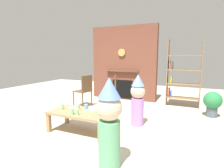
{
  "coord_description": "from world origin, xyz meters",
  "views": [
    {
      "loc": [
        1.73,
        -3.07,
        1.42
      ],
      "look_at": [
        0.15,
        0.4,
        0.84
      ],
      "focal_mm": 29.17,
      "sensor_mm": 36.0,
      "label": 1
    }
  ],
  "objects_px": {
    "child_with_cone_hat": "(109,121)",
    "dining_chair_left": "(85,89)",
    "bookshelf": "(181,76)",
    "paper_cup_center": "(86,106)",
    "paper_cup_far_right": "(72,112)",
    "paper_plate_front": "(93,109)",
    "paper_plate_rear": "(73,108)",
    "potted_plant_tall": "(213,102)",
    "coffee_table": "(81,115)",
    "birthday_cake_slice": "(78,110)",
    "child_in_pink": "(138,99)",
    "paper_cup_near_left": "(77,112)",
    "paper_cup_far_left": "(62,107)",
    "dining_chair_middle": "(112,89)",
    "paper_cup_near_right": "(78,107)"
  },
  "relations": [
    {
      "from": "paper_cup_near_left",
      "to": "paper_plate_front",
      "type": "bearing_deg",
      "value": 77.74
    },
    {
      "from": "child_with_cone_hat",
      "to": "potted_plant_tall",
      "type": "distance_m",
      "value": 3.15
    },
    {
      "from": "paper_cup_center",
      "to": "potted_plant_tall",
      "type": "height_order",
      "value": "potted_plant_tall"
    },
    {
      "from": "birthday_cake_slice",
      "to": "dining_chair_left",
      "type": "height_order",
      "value": "dining_chair_left"
    },
    {
      "from": "potted_plant_tall",
      "to": "paper_cup_near_right",
      "type": "bearing_deg",
      "value": -141.52
    },
    {
      "from": "paper_cup_center",
      "to": "paper_plate_rear",
      "type": "bearing_deg",
      "value": -168.34
    },
    {
      "from": "coffee_table",
      "to": "child_in_pink",
      "type": "distance_m",
      "value": 1.18
    },
    {
      "from": "paper_cup_near_right",
      "to": "paper_cup_center",
      "type": "bearing_deg",
      "value": 53.66
    },
    {
      "from": "bookshelf",
      "to": "paper_cup_center",
      "type": "height_order",
      "value": "bookshelf"
    },
    {
      "from": "paper_cup_far_right",
      "to": "paper_plate_front",
      "type": "distance_m",
      "value": 0.46
    },
    {
      "from": "paper_plate_rear",
      "to": "child_with_cone_hat",
      "type": "distance_m",
      "value": 1.59
    },
    {
      "from": "paper_cup_far_left",
      "to": "child_in_pink",
      "type": "bearing_deg",
      "value": 31.66
    },
    {
      "from": "paper_cup_near_left",
      "to": "potted_plant_tall",
      "type": "xyz_separation_m",
      "value": [
        2.28,
        2.22,
        -0.09
      ]
    },
    {
      "from": "paper_cup_far_right",
      "to": "paper_plate_rear",
      "type": "bearing_deg",
      "value": 122.97
    },
    {
      "from": "birthday_cake_slice",
      "to": "dining_chair_middle",
      "type": "bearing_deg",
      "value": 95.16
    },
    {
      "from": "coffee_table",
      "to": "potted_plant_tall",
      "type": "distance_m",
      "value": 3.09
    },
    {
      "from": "child_in_pink",
      "to": "coffee_table",
      "type": "bearing_deg",
      "value": 0.0
    },
    {
      "from": "paper_plate_front",
      "to": "potted_plant_tall",
      "type": "relative_size",
      "value": 0.29
    },
    {
      "from": "paper_cup_near_right",
      "to": "dining_chair_middle",
      "type": "bearing_deg",
      "value": 92.96
    },
    {
      "from": "dining_chair_middle",
      "to": "bookshelf",
      "type": "bearing_deg",
      "value": -176.04
    },
    {
      "from": "paper_cup_near_left",
      "to": "potted_plant_tall",
      "type": "bearing_deg",
      "value": 44.24
    },
    {
      "from": "paper_cup_far_left",
      "to": "paper_cup_near_left",
      "type": "bearing_deg",
      "value": -19.38
    },
    {
      "from": "paper_cup_near_left",
      "to": "dining_chair_left",
      "type": "distance_m",
      "value": 1.96
    },
    {
      "from": "paper_plate_front",
      "to": "birthday_cake_slice",
      "type": "distance_m",
      "value": 0.3
    },
    {
      "from": "paper_plate_rear",
      "to": "child_in_pink",
      "type": "bearing_deg",
      "value": 27.85
    },
    {
      "from": "bookshelf",
      "to": "paper_cup_far_right",
      "type": "xyz_separation_m",
      "value": [
        -1.62,
        -2.92,
        -0.44
      ]
    },
    {
      "from": "paper_cup_near_left",
      "to": "paper_plate_front",
      "type": "distance_m",
      "value": 0.41
    },
    {
      "from": "paper_cup_far_right",
      "to": "potted_plant_tall",
      "type": "distance_m",
      "value": 3.27
    },
    {
      "from": "potted_plant_tall",
      "to": "dining_chair_left",
      "type": "bearing_deg",
      "value": -171.1
    },
    {
      "from": "dining_chair_middle",
      "to": "paper_plate_rear",
      "type": "bearing_deg",
      "value": 67.17
    },
    {
      "from": "paper_cup_near_right",
      "to": "paper_plate_rear",
      "type": "distance_m",
      "value": 0.19
    },
    {
      "from": "paper_cup_far_left",
      "to": "dining_chair_middle",
      "type": "bearing_deg",
      "value": 83.86
    },
    {
      "from": "child_in_pink",
      "to": "dining_chair_middle",
      "type": "relative_size",
      "value": 1.18
    },
    {
      "from": "child_in_pink",
      "to": "dining_chair_left",
      "type": "xyz_separation_m",
      "value": [
        -1.77,
        0.75,
        -0.05
      ]
    },
    {
      "from": "paper_cup_center",
      "to": "child_with_cone_hat",
      "type": "height_order",
      "value": "child_with_cone_hat"
    },
    {
      "from": "paper_plate_rear",
      "to": "child_in_pink",
      "type": "distance_m",
      "value": 1.32
    },
    {
      "from": "paper_cup_near_left",
      "to": "paper_cup_far_right",
      "type": "relative_size",
      "value": 0.94
    },
    {
      "from": "paper_cup_far_left",
      "to": "potted_plant_tall",
      "type": "bearing_deg",
      "value": 36.76
    },
    {
      "from": "coffee_table",
      "to": "birthday_cake_slice",
      "type": "distance_m",
      "value": 0.12
    },
    {
      "from": "bookshelf",
      "to": "dining_chair_left",
      "type": "relative_size",
      "value": 2.11
    },
    {
      "from": "paper_plate_rear",
      "to": "dining_chair_left",
      "type": "height_order",
      "value": "dining_chair_left"
    },
    {
      "from": "paper_plate_rear",
      "to": "dining_chair_left",
      "type": "distance_m",
      "value": 1.5
    },
    {
      "from": "coffee_table",
      "to": "paper_cup_far_right",
      "type": "bearing_deg",
      "value": -102.79
    },
    {
      "from": "paper_plate_rear",
      "to": "potted_plant_tall",
      "type": "distance_m",
      "value": 3.22
    },
    {
      "from": "child_with_cone_hat",
      "to": "paper_cup_far_right",
      "type": "bearing_deg",
      "value": 9.71
    },
    {
      "from": "paper_cup_far_right",
      "to": "paper_plate_rear",
      "type": "height_order",
      "value": "paper_cup_far_right"
    },
    {
      "from": "paper_cup_far_left",
      "to": "paper_plate_rear",
      "type": "xyz_separation_m",
      "value": [
        0.13,
        0.18,
        -0.05
      ]
    },
    {
      "from": "child_with_cone_hat",
      "to": "dining_chair_left",
      "type": "height_order",
      "value": "child_with_cone_hat"
    },
    {
      "from": "paper_cup_near_left",
      "to": "paper_cup_center",
      "type": "bearing_deg",
      "value": 100.17
    },
    {
      "from": "bookshelf",
      "to": "potted_plant_tall",
      "type": "distance_m",
      "value": 1.15
    }
  ]
}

